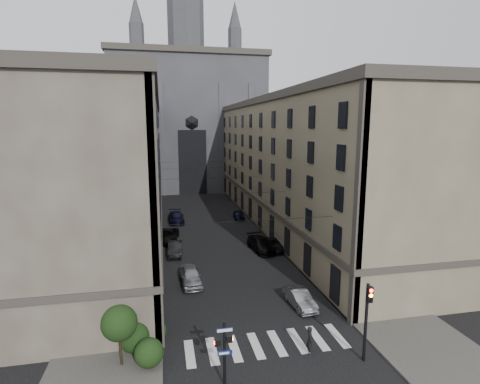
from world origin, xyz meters
TOP-DOWN VIEW (x-y plane):
  - sidewalk_left at (-10.50, 36.00)m, footprint 7.00×80.00m
  - sidewalk_right at (10.50, 36.00)m, footprint 7.00×80.00m
  - zebra_crossing at (0.00, 5.00)m, footprint 11.00×3.20m
  - building_left at (-13.44, 36.00)m, footprint 13.60×60.60m
  - building_right at (13.44, 36.00)m, footprint 13.60×60.60m
  - gothic_tower at (0.00, 74.96)m, footprint 35.00×23.00m
  - pedestrian_signal_left at (-3.51, 1.50)m, footprint 1.02×0.38m
  - traffic_light_right at (5.60, 1.92)m, footprint 0.34×0.50m
  - shrub_cluster at (-8.72, 5.01)m, footprint 3.90×4.40m
  - tram_wires at (0.00, 35.63)m, footprint 14.00×60.00m
  - car_left_near at (-4.29, 16.11)m, footprint 2.11×4.82m
  - car_left_midnear at (-5.44, 24.67)m, footprint 1.84×4.57m
  - car_left_midfar at (-6.20, 30.19)m, footprint 3.28×5.81m
  - car_left_far at (-4.71, 39.83)m, footprint 2.43×5.59m
  - car_right_near at (4.20, 9.72)m, footprint 1.79×4.29m
  - car_right_midnear at (6.20, 24.14)m, footprint 2.33×4.85m
  - car_right_midfar at (4.78, 24.12)m, footprint 2.87×5.75m
  - car_right_far at (5.26, 39.77)m, footprint 1.90×4.11m
  - pedestrian at (2.51, 3.44)m, footprint 0.62×0.78m

SIDE VIEW (x-z plane):
  - zebra_crossing at x=0.00m, z-range 0.00..0.01m
  - sidewalk_left at x=-10.50m, z-range 0.00..0.15m
  - sidewalk_right at x=10.50m, z-range 0.00..0.15m
  - car_right_midnear at x=6.20m, z-range 0.00..1.33m
  - car_right_far at x=5.26m, z-range 0.00..1.36m
  - car_right_near at x=4.20m, z-range 0.00..1.38m
  - car_left_midnear at x=-5.44m, z-range 0.00..1.48m
  - car_left_midfar at x=-6.20m, z-range 0.00..1.53m
  - car_left_far at x=-4.71m, z-range 0.00..1.60m
  - car_right_midfar at x=4.78m, z-range 0.00..1.60m
  - car_left_near at x=-4.29m, z-range 0.00..1.62m
  - pedestrian at x=2.51m, z-range 0.00..1.88m
  - shrub_cluster at x=-8.72m, z-range -0.15..3.75m
  - pedestrian_signal_left at x=-3.51m, z-range 0.32..4.32m
  - traffic_light_right at x=5.60m, z-range 0.69..5.89m
  - tram_wires at x=0.00m, z-range 7.03..7.46m
  - building_left at x=-13.44m, z-range -0.08..18.77m
  - building_right at x=13.44m, z-range -0.08..18.77m
  - gothic_tower at x=0.00m, z-range -11.20..46.80m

